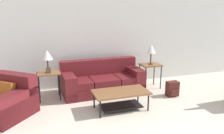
# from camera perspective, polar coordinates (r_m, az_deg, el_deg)

# --- Properties ---
(wall_back) EXTENTS (8.91, 0.06, 2.60)m
(wall_back) POSITION_cam_1_polar(r_m,az_deg,el_deg) (6.11, -2.76, 7.30)
(wall_back) COLOR silver
(wall_back) RESTS_ON ground_plane
(couch) EXTENTS (2.08, 0.98, 0.82)m
(couch) POSITION_cam_1_polar(r_m,az_deg,el_deg) (5.67, -2.57, -3.59)
(couch) COLOR maroon
(couch) RESTS_ON ground_plane
(armchair) EXTENTS (1.37, 1.37, 0.80)m
(armchair) POSITION_cam_1_polar(r_m,az_deg,el_deg) (4.87, -26.21, -8.17)
(armchair) COLOR maroon
(armchair) RESTS_ON ground_plane
(coffee_table) EXTENTS (1.16, 0.62, 0.41)m
(coffee_table) POSITION_cam_1_polar(r_m,az_deg,el_deg) (4.64, 2.32, -7.56)
(coffee_table) COLOR brown
(coffee_table) RESTS_ON ground_plane
(side_table_left) EXTENTS (0.54, 0.45, 0.66)m
(side_table_left) POSITION_cam_1_polar(r_m,az_deg,el_deg) (5.30, -16.24, -2.17)
(side_table_left) COLOR brown
(side_table_left) RESTS_ON ground_plane
(side_table_right) EXTENTS (0.54, 0.45, 0.66)m
(side_table_right) POSITION_cam_1_polar(r_m,az_deg,el_deg) (6.00, 10.00, 0.00)
(side_table_right) COLOR brown
(side_table_right) RESTS_ON ground_plane
(table_lamp_left) EXTENTS (0.25, 0.25, 0.53)m
(table_lamp_left) POSITION_cam_1_polar(r_m,az_deg,el_deg) (5.20, -16.60, 2.90)
(table_lamp_left) COLOR #472D1E
(table_lamp_left) RESTS_ON side_table_left
(table_lamp_right) EXTENTS (0.25, 0.25, 0.53)m
(table_lamp_right) POSITION_cam_1_polar(r_m,az_deg,el_deg) (5.90, 10.19, 4.51)
(table_lamp_right) COLOR #472D1E
(table_lamp_right) RESTS_ON side_table_right
(backpack) EXTENTS (0.29, 0.26, 0.37)m
(backpack) POSITION_cam_1_polar(r_m,az_deg,el_deg) (5.61, 15.51, -5.55)
(backpack) COLOR #4C1E19
(backpack) RESTS_ON ground_plane
(picture_frame) EXTENTS (0.10, 0.04, 0.13)m
(picture_frame) POSITION_cam_1_polar(r_m,az_deg,el_deg) (5.20, -16.27, -0.85)
(picture_frame) COLOR #4C3828
(picture_frame) RESTS_ON side_table_left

